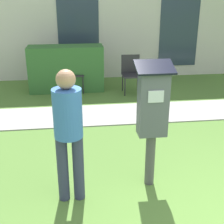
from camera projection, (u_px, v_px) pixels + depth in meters
sidewalk at (153, 112)px, 6.37m from camera, size 12.00×1.10×0.02m
building_facade at (129, 19)px, 8.55m from camera, size 10.00×0.26×3.20m
parking_meter at (153, 110)px, 3.68m from camera, size 0.44×0.31×1.59m
person_standing at (68, 127)px, 3.42m from camera, size 0.32×0.32×1.58m
outdoor_chair_left at (74, 70)px, 7.60m from camera, size 0.44×0.44×0.90m
outdoor_chair_middle at (131, 71)px, 7.50m from camera, size 0.44×0.44×0.90m
hedge_row at (66, 69)px, 7.62m from camera, size 1.80×0.60×1.10m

